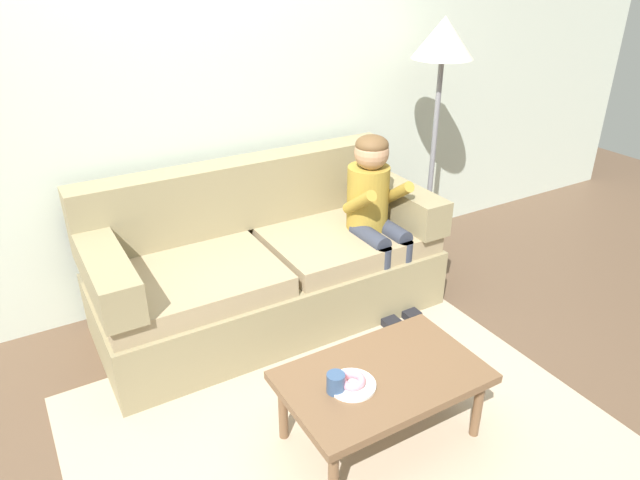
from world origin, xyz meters
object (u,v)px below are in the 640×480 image
(donut, at_px, (352,380))
(floor_lamp, at_px, (442,57))
(couch, at_px, (266,266))
(person_child, at_px, (375,206))
(mug, at_px, (336,383))
(coffee_table, at_px, (382,381))

(donut, height_order, floor_lamp, floor_lamp)
(couch, height_order, donut, couch)
(person_child, relative_size, donut, 9.18)
(mug, relative_size, floor_lamp, 0.05)
(couch, height_order, floor_lamp, floor_lamp)
(coffee_table, height_order, person_child, person_child)
(coffee_table, bearing_deg, person_child, 56.96)
(couch, bearing_deg, floor_lamp, 4.09)
(person_child, height_order, mug, person_child)
(coffee_table, xyz_separation_m, person_child, (0.66, 1.02, 0.33))
(couch, distance_m, coffee_table, 1.22)
(person_child, bearing_deg, floor_lamp, 23.33)
(donut, height_order, mug, mug)
(person_child, bearing_deg, couch, 162.64)
(couch, relative_size, floor_lamp, 1.20)
(couch, distance_m, floor_lamp, 1.76)
(couch, bearing_deg, person_child, -17.36)
(coffee_table, xyz_separation_m, mug, (-0.24, 0.01, 0.09))
(donut, bearing_deg, person_child, 50.90)
(person_child, distance_m, floor_lamp, 1.09)
(mug, bearing_deg, floor_lamp, 39.22)
(couch, relative_size, mug, 22.81)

